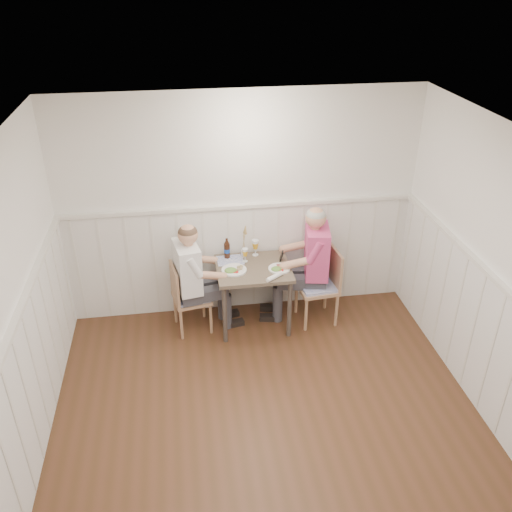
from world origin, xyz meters
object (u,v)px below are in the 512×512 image
at_px(dining_table, 253,276).
at_px(chair_right, 322,283).
at_px(grass_vase, 243,242).
at_px(diner_cream, 192,287).
at_px(beer_bottle, 227,249).
at_px(man_in_pink, 312,272).
at_px(chair_left, 187,295).

relative_size(dining_table, chair_right, 0.90).
height_order(chair_right, grass_vase, grass_vase).
bearing_deg(diner_cream, beer_bottle, 32.22).
bearing_deg(man_in_pink, dining_table, -176.52).
relative_size(chair_left, beer_bottle, 3.41).
bearing_deg(man_in_pink, diner_cream, -177.85).
distance_m(chair_right, beer_bottle, 1.15).
distance_m(man_in_pink, beer_bottle, 1.00).
distance_m(chair_right, grass_vase, 1.01).
xyz_separation_m(beer_bottle, grass_vase, (0.18, 0.00, 0.07)).
relative_size(man_in_pink, grass_vase, 3.50).
height_order(dining_table, beer_bottle, beer_bottle).
bearing_deg(man_in_pink, grass_vase, 164.31).
distance_m(diner_cream, grass_vase, 0.75).
xyz_separation_m(diner_cream, beer_bottle, (0.42, 0.26, 0.30)).
bearing_deg(chair_right, beer_bottle, 165.04).
bearing_deg(diner_cream, dining_table, 0.83).
bearing_deg(grass_vase, dining_table, -72.32).
bearing_deg(man_in_pink, chair_right, -31.94).
bearing_deg(beer_bottle, grass_vase, 0.36).
distance_m(chair_right, chair_left, 1.53).
bearing_deg(dining_table, chair_right, -2.04).
height_order(diner_cream, beer_bottle, diner_cream).
bearing_deg(dining_table, beer_bottle, 136.14).
bearing_deg(chair_left, beer_bottle, 27.50).
bearing_deg(grass_vase, man_in_pink, -15.69).
height_order(chair_left, grass_vase, grass_vase).
xyz_separation_m(diner_cream, grass_vase, (0.60, 0.26, 0.37)).
bearing_deg(chair_left, grass_vase, 20.80).
height_order(chair_right, chair_left, chair_right).
relative_size(man_in_pink, beer_bottle, 5.85).
xyz_separation_m(chair_right, beer_bottle, (-1.05, 0.28, 0.37)).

